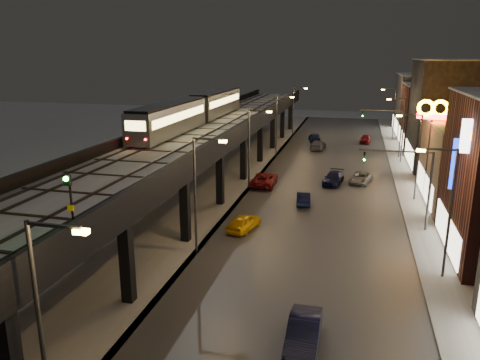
# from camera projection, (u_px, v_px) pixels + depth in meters

# --- Properties ---
(ground) EXTENTS (220.00, 220.00, 0.00)m
(ground) POSITION_uv_depth(u_px,v_px,m) (125.00, 356.00, 23.71)
(ground) COLOR silver
(road_surface) EXTENTS (17.00, 120.00, 0.06)m
(road_surface) POSITION_uv_depth(u_px,v_px,m) (325.00, 184.00, 54.73)
(road_surface) COLOR #46474D
(road_surface) RESTS_ON ground
(sidewalk_right) EXTENTS (4.00, 120.00, 0.14)m
(sidewalk_right) POSITION_uv_depth(u_px,v_px,m) (415.00, 190.00, 52.39)
(sidewalk_right) COLOR #9FA1A8
(sidewalk_right) RESTS_ON ground
(under_viaduct_pavement) EXTENTS (11.00, 120.00, 0.06)m
(under_viaduct_pavement) POSITION_uv_depth(u_px,v_px,m) (214.00, 177.00, 57.89)
(under_viaduct_pavement) COLOR #9FA1A8
(under_viaduct_pavement) RESTS_ON ground
(elevated_viaduct) EXTENTS (9.00, 100.00, 6.30)m
(elevated_viaduct) POSITION_uv_depth(u_px,v_px,m) (206.00, 137.00, 53.47)
(elevated_viaduct) COLOR black
(elevated_viaduct) RESTS_ON ground
(viaduct_trackbed) EXTENTS (8.40, 100.00, 0.32)m
(viaduct_trackbed) POSITION_uv_depth(u_px,v_px,m) (206.00, 130.00, 53.39)
(viaduct_trackbed) COLOR #B2B7C1
(viaduct_trackbed) RESTS_ON elevated_viaduct
(viaduct_parapet_streetside) EXTENTS (0.30, 100.00, 1.10)m
(viaduct_parapet_streetside) POSITION_uv_depth(u_px,v_px,m) (243.00, 127.00, 52.28)
(viaduct_parapet_streetside) COLOR black
(viaduct_parapet_streetside) RESTS_ON elevated_viaduct
(viaduct_parapet_far) EXTENTS (0.30, 100.00, 1.10)m
(viaduct_parapet_far) POSITION_uv_depth(u_px,v_px,m) (170.00, 125.00, 54.31)
(viaduct_parapet_far) COLOR black
(viaduct_parapet_far) RESTS_ON elevated_viaduct
(building_d) EXTENTS (12.20, 13.20, 14.16)m
(building_d) POSITION_uv_depth(u_px,v_px,m) (462.00, 115.00, 61.22)
(building_d) COLOR #242429
(building_d) RESTS_ON ground
(building_e) EXTENTS (12.20, 12.20, 10.16)m
(building_e) POSITION_uv_depth(u_px,v_px,m) (442.00, 117.00, 74.86)
(building_e) COLOR brown
(building_e) RESTS_ON ground
(building_f) EXTENTS (12.20, 16.20, 11.16)m
(building_f) POSITION_uv_depth(u_px,v_px,m) (430.00, 105.00, 87.84)
(building_f) COLOR #4C4C52
(building_f) RESTS_ON ground
(streetlight_left_0) EXTENTS (2.57, 0.28, 9.00)m
(streetlight_left_0) POSITION_uv_depth(u_px,v_px,m) (44.00, 314.00, 17.76)
(streetlight_left_0) COLOR #38383A
(streetlight_left_0) RESTS_ON ground
(streetlight_left_1) EXTENTS (2.57, 0.28, 9.00)m
(streetlight_left_1) POSITION_uv_depth(u_px,v_px,m) (198.00, 187.00, 34.62)
(streetlight_left_1) COLOR #38383A
(streetlight_left_1) RESTS_ON ground
(streetlight_right_1) EXTENTS (2.56, 0.28, 9.00)m
(streetlight_right_1) POSITION_uv_depth(u_px,v_px,m) (447.00, 205.00, 30.62)
(streetlight_right_1) COLOR #38383A
(streetlight_right_1) RESTS_ON ground
(streetlight_left_2) EXTENTS (2.57, 0.28, 9.00)m
(streetlight_left_2) POSITION_uv_depth(u_px,v_px,m) (251.00, 144.00, 51.48)
(streetlight_left_2) COLOR #38383A
(streetlight_left_2) RESTS_ON ground
(streetlight_right_2) EXTENTS (2.56, 0.28, 9.00)m
(streetlight_right_2) POSITION_uv_depth(u_px,v_px,m) (416.00, 151.00, 47.47)
(streetlight_right_2) COLOR #38383A
(streetlight_right_2) RESTS_ON ground
(streetlight_left_3) EXTENTS (2.57, 0.28, 9.00)m
(streetlight_left_3) POSITION_uv_depth(u_px,v_px,m) (278.00, 121.00, 68.34)
(streetlight_left_3) COLOR #38383A
(streetlight_left_3) RESTS_ON ground
(streetlight_right_3) EXTENTS (2.56, 0.28, 9.00)m
(streetlight_right_3) POSITION_uv_depth(u_px,v_px,m) (401.00, 126.00, 64.33)
(streetlight_right_3) COLOR #38383A
(streetlight_right_3) RESTS_ON ground
(streetlight_left_4) EXTENTS (2.57, 0.28, 9.00)m
(streetlight_left_4) POSITION_uv_depth(u_px,v_px,m) (295.00, 108.00, 85.20)
(streetlight_left_4) COLOR #38383A
(streetlight_left_4) RESTS_ON ground
(streetlight_right_4) EXTENTS (2.56, 0.28, 9.00)m
(streetlight_right_4) POSITION_uv_depth(u_px,v_px,m) (393.00, 111.00, 81.19)
(streetlight_right_4) COLOR #38383A
(streetlight_right_4) RESTS_ON ground
(traffic_light_rig_a) EXTENTS (6.10, 0.34, 7.00)m
(traffic_light_rig_a) POSITION_uv_depth(u_px,v_px,m) (416.00, 180.00, 39.44)
(traffic_light_rig_a) COLOR #38383A
(traffic_light_rig_a) RESTS_ON ground
(traffic_light_rig_b) EXTENTS (6.10, 0.34, 7.00)m
(traffic_light_rig_b) POSITION_uv_depth(u_px,v_px,m) (393.00, 128.00, 67.54)
(traffic_light_rig_b) COLOR #38383A
(traffic_light_rig_b) RESTS_ON ground
(subway_train) EXTENTS (2.72, 33.25, 3.24)m
(subway_train) POSITION_uv_depth(u_px,v_px,m) (196.00, 109.00, 57.29)
(subway_train) COLOR gray
(subway_train) RESTS_ON viaduct_trackbed
(rail_signal) EXTENTS (0.33, 0.42, 2.83)m
(rail_signal) POSITION_uv_depth(u_px,v_px,m) (69.00, 192.00, 21.66)
(rail_signal) COLOR black
(rail_signal) RESTS_ON viaduct_trackbed
(car_taxi) EXTENTS (2.59, 4.44, 1.42)m
(car_taxi) POSITION_uv_depth(u_px,v_px,m) (244.00, 223.00, 40.31)
(car_taxi) COLOR #E8A707
(car_taxi) RESTS_ON ground
(car_near_white) EXTENTS (1.82, 4.01, 1.27)m
(car_near_white) POSITION_uv_depth(u_px,v_px,m) (303.00, 198.00, 47.42)
(car_near_white) COLOR #0E1437
(car_near_white) RESTS_ON ground
(car_mid_silver) EXTENTS (2.65, 5.58, 1.54)m
(car_mid_silver) POSITION_uv_depth(u_px,v_px,m) (264.00, 180.00, 53.95)
(car_mid_silver) COLOR maroon
(car_mid_silver) RESTS_ON ground
(car_mid_dark) EXTENTS (2.37, 5.06, 1.43)m
(car_mid_dark) POSITION_uv_depth(u_px,v_px,m) (318.00, 145.00, 74.40)
(car_mid_dark) COLOR #565960
(car_mid_dark) RESTS_ON ground
(car_far_white) EXTENTS (2.67, 4.69, 1.50)m
(car_far_white) POSITION_uv_depth(u_px,v_px,m) (315.00, 138.00, 81.05)
(car_far_white) COLOR #192051
(car_far_white) RESTS_ON ground
(car_onc_silver) EXTENTS (1.66, 4.68, 1.54)m
(car_onc_silver) POSITION_uv_depth(u_px,v_px,m) (303.00, 334.00, 24.20)
(car_onc_silver) COLOR #141638
(car_onc_silver) RESTS_ON ground
(car_onc_dark) EXTENTS (3.03, 4.81, 1.24)m
(car_onc_dark) POSITION_uv_depth(u_px,v_px,m) (361.00, 178.00, 55.15)
(car_onc_dark) COLOR gray
(car_onc_dark) RESTS_ON ground
(car_onc_white) EXTENTS (2.58, 5.02, 1.39)m
(car_onc_white) POSITION_uv_depth(u_px,v_px,m) (333.00, 179.00, 54.59)
(car_onc_white) COLOR black
(car_onc_white) RESTS_ON ground
(car_onc_red) EXTENTS (2.04, 4.21, 1.38)m
(car_onc_red) POSITION_uv_depth(u_px,v_px,m) (365.00, 139.00, 79.84)
(car_onc_red) COLOR maroon
(car_onc_red) RESTS_ON ground
(sign_mcdonalds) EXTENTS (3.10, 0.75, 10.41)m
(sign_mcdonalds) POSITION_uv_depth(u_px,v_px,m) (432.00, 119.00, 46.85)
(sign_mcdonalds) COLOR #38383A
(sign_mcdonalds) RESTS_ON ground
(sign_citgo) EXTENTS (2.25, 0.39, 10.70)m
(sign_citgo) POSITION_uv_depth(u_px,v_px,m) (477.00, 158.00, 30.83)
(sign_citgo) COLOR #38383A
(sign_citgo) RESTS_ON ground
(sign_carwash) EXTENTS (1.70, 0.35, 8.81)m
(sign_carwash) POSITION_uv_depth(u_px,v_px,m) (462.00, 174.00, 34.52)
(sign_carwash) COLOR #38383A
(sign_carwash) RESTS_ON ground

